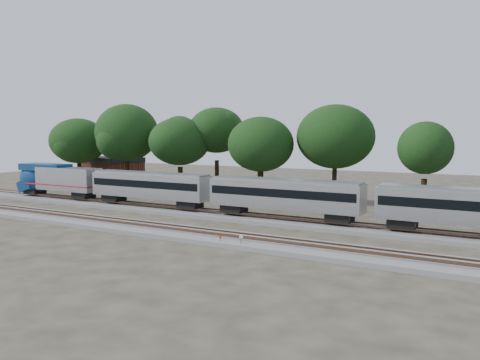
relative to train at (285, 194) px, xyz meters
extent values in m
plane|color=#383328|center=(-6.66, -6.00, -3.10)|extent=(160.00, 160.00, 0.00)
cube|color=slate|center=(-6.66, 0.00, -2.90)|extent=(160.00, 5.00, 0.40)
cube|color=brown|center=(-6.66, -0.72, -2.45)|extent=(160.00, 0.08, 0.15)
cube|color=brown|center=(-6.66, 0.72, -2.45)|extent=(160.00, 0.08, 0.15)
cube|color=slate|center=(-6.66, -10.00, -2.90)|extent=(160.00, 5.00, 0.40)
cube|color=brown|center=(-6.66, -10.72, -2.45)|extent=(160.00, 0.08, 0.15)
cube|color=brown|center=(-6.66, -9.28, -2.45)|extent=(160.00, 0.08, 0.15)
cube|color=#BABDC2|center=(-32.63, 0.00, 0.07)|extent=(10.14, 2.87, 3.16)
ellipsoid|color=navy|center=(-39.90, 0.00, -0.17)|extent=(5.17, 2.98, 4.40)
cube|color=navy|center=(-37.32, 0.00, 1.55)|extent=(8.13, 2.81, 0.96)
cube|color=black|center=(-39.42, 0.00, 0.79)|extent=(0.43, 2.20, 1.25)
cube|color=maroon|center=(-33.78, 0.00, -0.75)|extent=(12.43, 2.91, 0.17)
cube|color=black|center=(-39.76, 0.00, -1.94)|extent=(2.49, 2.10, 0.86)
cube|color=black|center=(-29.71, 0.00, -1.94)|extent=(2.49, 2.10, 0.86)
cube|color=#BABDC2|center=(-18.15, 0.00, -0.08)|extent=(16.64, 2.87, 2.87)
cube|color=black|center=(-18.15, 0.00, 0.21)|extent=(16.07, 2.92, 0.86)
cube|color=gray|center=(-18.15, 0.00, 1.41)|extent=(16.26, 2.30, 0.33)
cube|color=black|center=(-24.18, 0.00, -1.94)|extent=(2.49, 2.10, 0.86)
cube|color=black|center=(-12.13, 0.00, -1.94)|extent=(2.49, 2.10, 0.86)
cube|color=#BABDC2|center=(-0.14, 0.00, -0.08)|extent=(16.64, 2.87, 2.87)
cube|color=black|center=(-0.14, 0.00, 0.21)|extent=(16.07, 2.92, 0.86)
cube|color=gray|center=(-0.14, 0.00, 1.41)|extent=(16.26, 2.30, 0.33)
cube|color=black|center=(-6.16, 0.00, -1.94)|extent=(2.49, 2.10, 0.86)
cube|color=black|center=(5.89, 0.00, -1.94)|extent=(2.49, 2.10, 0.86)
cube|color=#BABDC2|center=(17.88, 0.00, -0.08)|extent=(16.64, 2.87, 2.87)
cube|color=black|center=(17.88, 0.00, 0.21)|extent=(16.07, 2.92, 0.86)
cube|color=gray|center=(17.88, 0.00, 1.41)|extent=(16.26, 2.30, 0.33)
cube|color=black|center=(11.86, 0.00, -1.94)|extent=(2.49, 2.10, 0.86)
cylinder|color=#512D19|center=(-0.71, -11.86, -2.71)|extent=(0.05, 0.05, 0.78)
cylinder|color=#B10C17|center=(-0.71, -11.86, -2.37)|extent=(0.27, 0.12, 0.28)
cylinder|color=#512D19|center=(1.13, -11.59, -2.62)|extent=(0.06, 0.06, 0.97)
cylinder|color=silver|center=(1.13, -11.59, -2.19)|extent=(0.35, 0.06, 0.34)
cube|color=#512D19|center=(-1.49, -11.17, -2.95)|extent=(0.58, 0.47, 0.30)
cube|color=maroon|center=(-43.01, 18.77, -1.00)|extent=(11.91, 9.54, 4.21)
cube|color=black|center=(-43.01, 18.77, 1.58)|extent=(12.15, 9.78, 0.95)
cylinder|color=black|center=(-43.47, 11.70, -0.89)|extent=(0.70, 0.70, 4.42)
ellipsoid|color=black|center=(-43.47, 11.70, 5.11)|extent=(8.34, 8.34, 7.09)
cylinder|color=black|center=(-32.50, 11.68, -0.52)|extent=(0.70, 0.70, 5.17)
ellipsoid|color=black|center=(-32.50, 11.68, 6.50)|extent=(9.75, 9.75, 8.29)
cylinder|color=black|center=(-22.32, 11.97, -0.87)|extent=(0.70, 0.70, 4.45)
ellipsoid|color=black|center=(-22.32, 11.97, 5.17)|extent=(8.40, 8.40, 7.14)
cylinder|color=black|center=(-18.56, 16.30, -0.43)|extent=(0.70, 0.70, 5.35)
ellipsoid|color=black|center=(-18.56, 16.30, 6.84)|extent=(10.09, 10.09, 8.58)
cylinder|color=black|center=(-8.82, 11.82, -0.95)|extent=(0.70, 0.70, 4.30)
ellipsoid|color=black|center=(-8.82, 11.82, 4.89)|extent=(8.11, 8.11, 6.90)
cylinder|color=black|center=(0.44, 15.22, -0.67)|extent=(0.70, 0.70, 4.86)
ellipsoid|color=black|center=(0.44, 15.22, 5.92)|extent=(9.16, 9.16, 7.78)
cylinder|color=black|center=(11.92, 12.76, -1.01)|extent=(0.70, 0.70, 4.18)
ellipsoid|color=black|center=(11.92, 12.76, 4.67)|extent=(7.89, 7.89, 6.71)
camera|label=1|loc=(19.44, -44.69, 6.23)|focal=35.00mm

